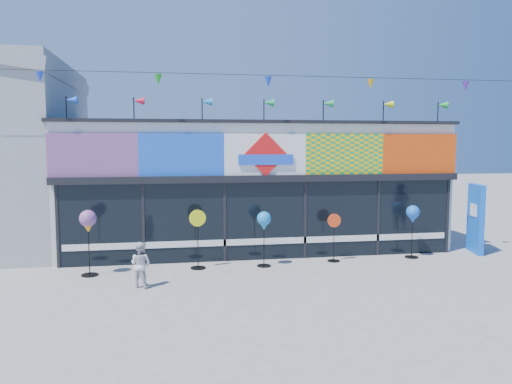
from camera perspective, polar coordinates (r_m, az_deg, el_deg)
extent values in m
plane|color=gray|center=(11.66, 4.26, -11.50)|extent=(80.00, 80.00, 0.00)
cube|color=white|center=(17.08, -0.56, 0.82)|extent=(12.00, 5.00, 4.00)
cube|color=black|center=(14.68, 1.04, -3.31)|extent=(11.60, 0.12, 2.30)
cube|color=black|center=(14.50, 1.08, 1.55)|extent=(12.00, 0.30, 0.20)
cube|color=white|center=(14.76, 1.06, -5.63)|extent=(11.40, 0.10, 0.18)
cube|color=black|center=(17.04, -0.56, 7.71)|extent=(12.20, 5.20, 0.10)
cube|color=black|center=(14.74, -21.73, -3.67)|extent=(0.08, 0.14, 2.30)
cube|color=black|center=(14.44, -12.75, -3.60)|extent=(0.08, 0.14, 2.30)
cube|color=black|center=(14.50, -3.62, -3.44)|extent=(0.08, 0.14, 2.30)
cube|color=black|center=(14.94, 5.58, -3.18)|extent=(0.08, 0.14, 2.30)
cube|color=black|center=(15.70, 13.72, -2.89)|extent=(0.08, 0.14, 2.30)
cube|color=black|center=(16.75, 20.96, -2.58)|extent=(0.08, 0.14, 2.30)
cube|color=red|center=(14.38, -18.11, 4.03)|extent=(2.40, 0.08, 1.20)
cube|color=blue|center=(14.23, -8.49, 4.24)|extent=(2.40, 0.08, 1.20)
cube|color=white|center=(14.49, 1.07, 4.32)|extent=(2.40, 0.08, 1.20)
cube|color=yellow|center=(15.12, 10.07, 4.29)|extent=(2.40, 0.08, 1.20)
cube|color=#ED450C|center=(16.09, 18.16, 4.17)|extent=(2.40, 0.08, 1.20)
cube|color=red|center=(14.43, 1.12, 4.31)|extent=(1.27, 0.06, 1.27)
cube|color=blue|center=(14.41, 1.13, 3.72)|extent=(1.60, 0.05, 0.30)
cube|color=green|center=(14.53, -14.38, -3.93)|extent=(0.78, 0.03, 0.78)
cube|color=#199917|center=(14.46, -8.19, -3.09)|extent=(0.92, 0.03, 0.92)
cube|color=purple|center=(14.54, -2.02, -1.88)|extent=(0.78, 0.03, 0.78)
cube|color=purple|center=(14.90, 3.98, -3.63)|extent=(0.92, 0.03, 0.92)
cube|color=#192EDB|center=(15.32, 9.69, -2.75)|extent=(0.78, 0.03, 0.78)
cube|color=#E94D8A|center=(15.87, 15.05, -1.66)|extent=(0.92, 0.03, 0.92)
cylinder|color=black|center=(14.75, -20.86, 8.84)|extent=(0.03, 0.03, 0.70)
cone|color=blue|center=(14.74, -20.35, 9.83)|extent=(0.30, 0.22, 0.22)
cylinder|color=black|center=(14.52, -13.78, 9.10)|extent=(0.03, 0.03, 0.70)
cone|color=red|center=(14.53, -13.24, 10.10)|extent=(0.30, 0.22, 0.22)
cylinder|color=black|center=(14.51, -6.18, 9.23)|extent=(0.03, 0.03, 0.70)
cone|color=#1779C4|center=(14.54, -5.63, 10.21)|extent=(0.30, 0.22, 0.22)
cylinder|color=black|center=(14.74, 0.91, 9.20)|extent=(0.03, 0.03, 0.70)
cone|color=#179849|center=(14.78, 1.46, 10.16)|extent=(0.30, 0.22, 0.22)
cylinder|color=black|center=(15.17, 7.69, 9.05)|extent=(0.03, 0.03, 0.70)
cone|color=green|center=(15.23, 8.21, 9.97)|extent=(0.30, 0.22, 0.22)
cylinder|color=black|center=(15.84, 14.34, 8.78)|extent=(0.03, 0.03, 0.70)
cone|color=#C0DE12|center=(15.92, 14.83, 9.66)|extent=(0.30, 0.22, 0.22)
cylinder|color=black|center=(16.65, 20.07, 8.45)|extent=(0.03, 0.03, 0.70)
cone|color=green|center=(16.74, 20.52, 9.28)|extent=(0.30, 0.22, 0.22)
cylinder|color=black|center=(14.19, 1.42, 13.19)|extent=(16.00, 0.01, 0.01)
cone|color=blue|center=(14.29, -23.49, 11.96)|extent=(0.20, 0.20, 0.28)
cone|color=green|center=(13.91, -11.10, 12.50)|extent=(0.20, 0.20, 0.28)
cone|color=blue|center=(14.17, 1.41, 12.47)|extent=(0.20, 0.20, 0.28)
cone|color=orange|center=(15.04, 12.95, 11.94)|extent=(0.20, 0.20, 0.28)
cone|color=#6424AA|center=(16.41, 22.85, 11.10)|extent=(0.20, 0.20, 0.28)
cube|color=blue|center=(17.05, 23.81, -2.80)|extent=(0.41, 1.08, 2.15)
cube|color=white|center=(16.97, 23.60, -1.91)|extent=(0.15, 0.48, 0.38)
cylinder|color=black|center=(13.81, -18.46, -8.98)|extent=(0.44, 0.44, 0.03)
cylinder|color=black|center=(13.65, -18.56, -6.04)|extent=(0.03, 0.03, 1.41)
sphere|color=#FF9A0D|center=(13.52, -18.66, -2.87)|extent=(0.44, 0.44, 0.44)
cone|color=#FF9A0D|center=(13.56, -18.62, -4.01)|extent=(0.22, 0.22, 0.20)
cylinder|color=black|center=(13.92, -6.63, -8.61)|extent=(0.41, 0.41, 0.03)
cylinder|color=black|center=(13.77, -6.66, -5.84)|extent=(0.02, 0.02, 1.34)
cylinder|color=#EEF614|center=(13.65, -6.70, -2.99)|extent=(0.46, 0.11, 0.45)
cylinder|color=black|center=(14.07, 0.91, -8.43)|extent=(0.39, 0.39, 0.03)
cylinder|color=black|center=(13.92, 0.92, -5.83)|extent=(0.02, 0.02, 1.27)
sphere|color=#177CC7|center=(13.81, 0.92, -3.04)|extent=(0.39, 0.39, 0.39)
cone|color=#177CC7|center=(13.84, 0.92, -4.04)|extent=(0.20, 0.20, 0.18)
cylinder|color=black|center=(14.81, 8.86, -7.78)|extent=(0.36, 0.36, 0.03)
cylinder|color=black|center=(14.69, 8.89, -5.54)|extent=(0.02, 0.02, 1.16)
cylinder|color=red|center=(14.58, 8.93, -3.24)|extent=(0.39, 0.05, 0.39)
cylinder|color=black|center=(15.81, 17.34, -7.11)|extent=(0.40, 0.40, 0.03)
cylinder|color=black|center=(15.68, 17.42, -4.73)|extent=(0.02, 0.02, 1.30)
sphere|color=blue|center=(15.57, 17.49, -2.19)|extent=(0.40, 0.40, 0.40)
cone|color=blue|center=(15.60, 17.46, -3.10)|extent=(0.20, 0.20, 0.18)
imported|color=silver|center=(12.30, -13.04, -8.08)|extent=(0.61, 0.54, 1.09)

